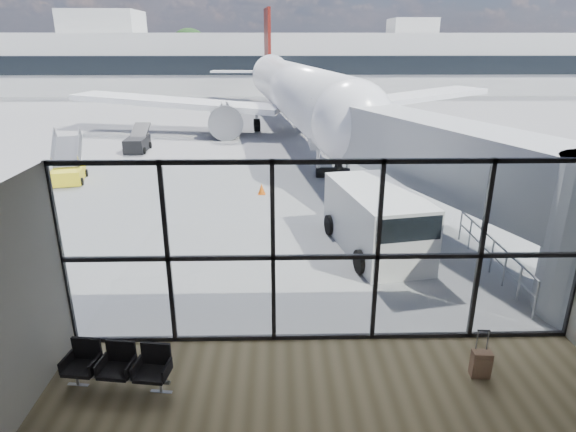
{
  "coord_description": "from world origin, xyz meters",
  "views": [
    {
      "loc": [
        -1.09,
        -10.05,
        6.84
      ],
      "look_at": [
        -0.79,
        3.0,
        2.12
      ],
      "focal_mm": 30.0,
      "sensor_mm": 36.0,
      "label": 1
    }
  ],
  "objects_px": {
    "service_van": "(377,220)",
    "mobile_stairs": "(68,172)",
    "seating_row": "(119,363)",
    "airliner": "(292,89)",
    "suitcase": "(481,364)",
    "belt_loader": "(138,143)"
  },
  "relations": [
    {
      "from": "service_van",
      "to": "mobile_stairs",
      "type": "relative_size",
      "value": 1.67
    },
    {
      "from": "seating_row",
      "to": "airliner",
      "type": "height_order",
      "value": "airliner"
    },
    {
      "from": "seating_row",
      "to": "mobile_stairs",
      "type": "xyz_separation_m",
      "value": [
        -7.53,
        16.08,
        -0.05
      ]
    },
    {
      "from": "suitcase",
      "to": "airliner",
      "type": "height_order",
      "value": "airliner"
    },
    {
      "from": "seating_row",
      "to": "suitcase",
      "type": "distance_m",
      "value": 7.69
    },
    {
      "from": "seating_row",
      "to": "suitcase",
      "type": "relative_size",
      "value": 2.03
    },
    {
      "from": "airliner",
      "to": "service_van",
      "type": "xyz_separation_m",
      "value": [
        2.11,
        -25.44,
        -2.08
      ]
    },
    {
      "from": "seating_row",
      "to": "belt_loader",
      "type": "bearing_deg",
      "value": 112.33
    },
    {
      "from": "service_van",
      "to": "mobile_stairs",
      "type": "bearing_deg",
      "value": 136.19
    },
    {
      "from": "belt_loader",
      "to": "mobile_stairs",
      "type": "height_order",
      "value": "mobile_stairs"
    },
    {
      "from": "belt_loader",
      "to": "airliner",
      "type": "bearing_deg",
      "value": 38.03
    },
    {
      "from": "service_van",
      "to": "belt_loader",
      "type": "xyz_separation_m",
      "value": [
        -12.69,
        16.67,
        -0.59
      ]
    },
    {
      "from": "airliner",
      "to": "mobile_stairs",
      "type": "height_order",
      "value": "airliner"
    },
    {
      "from": "suitcase",
      "to": "service_van",
      "type": "height_order",
      "value": "service_van"
    },
    {
      "from": "service_van",
      "to": "belt_loader",
      "type": "relative_size",
      "value": 1.53
    },
    {
      "from": "suitcase",
      "to": "belt_loader",
      "type": "bearing_deg",
      "value": 124.08
    },
    {
      "from": "service_van",
      "to": "suitcase",
      "type": "bearing_deg",
      "value": -92.78
    },
    {
      "from": "suitcase",
      "to": "mobile_stairs",
      "type": "bearing_deg",
      "value": 137.43
    },
    {
      "from": "seating_row",
      "to": "mobile_stairs",
      "type": "height_order",
      "value": "mobile_stairs"
    },
    {
      "from": "mobile_stairs",
      "to": "airliner",
      "type": "bearing_deg",
      "value": 39.63
    },
    {
      "from": "suitcase",
      "to": "mobile_stairs",
      "type": "xyz_separation_m",
      "value": [
        -15.22,
        16.0,
        0.17
      ]
    },
    {
      "from": "suitcase",
      "to": "mobile_stairs",
      "type": "height_order",
      "value": "mobile_stairs"
    }
  ]
}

